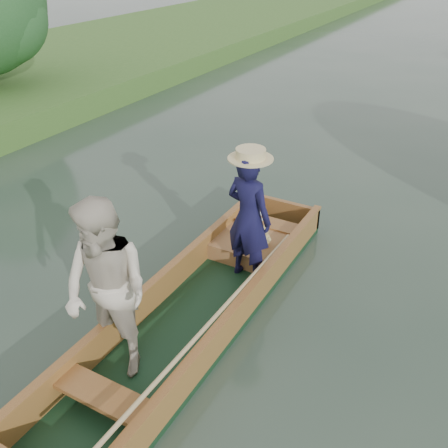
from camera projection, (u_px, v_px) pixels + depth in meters
The scene contains 2 objects.
ground at pixel (199, 317), 5.80m from camera, with size 120.00×120.00×0.00m, color #283D30.
punt at pixel (177, 278), 5.32m from camera, with size 1.33×5.03×1.93m.
Camera 1 is at (2.43, -3.76, 3.85)m, focal length 40.00 mm.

